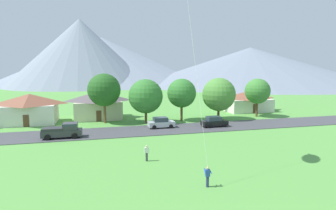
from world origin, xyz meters
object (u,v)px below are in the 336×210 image
(house_left_center, at_px, (30,108))
(tree_far_right, at_px, (182,93))
(tree_center, at_px, (104,90))
(parked_car_black_mid_west, at_px, (214,122))
(tree_left_of_center, at_px, (146,96))
(tree_near_left, at_px, (219,94))
(tree_right_of_center, at_px, (257,91))
(pickup_truck_charcoal_west_side, at_px, (63,131))
(watcher_person, at_px, (147,153))
(house_right_center, at_px, (246,101))
(parked_car_silver_west_end, at_px, (161,123))
(house_leftmost, at_px, (98,104))

(house_left_center, height_order, tree_far_right, tree_far_right)
(tree_center, relative_size, parked_car_black_mid_west, 2.06)
(house_left_center, relative_size, tree_left_of_center, 1.19)
(house_left_center, height_order, tree_near_left, tree_near_left)
(tree_near_left, distance_m, tree_right_of_center, 8.81)
(tree_far_right, distance_m, parked_car_black_mid_west, 8.72)
(pickup_truck_charcoal_west_side, bearing_deg, tree_left_of_center, 31.35)
(tree_center, bearing_deg, watcher_person, -80.81)
(tree_near_left, bearing_deg, pickup_truck_charcoal_west_side, -163.78)
(tree_left_of_center, bearing_deg, tree_right_of_center, 2.42)
(tree_far_right, height_order, watcher_person, tree_far_right)
(house_left_center, bearing_deg, tree_near_left, -8.22)
(house_right_center, bearing_deg, parked_car_silver_west_end, -149.70)
(tree_near_left, relative_size, parked_car_black_mid_west, 1.85)
(house_left_center, distance_m, watcher_person, 29.55)
(house_right_center, xyz_separation_m, tree_left_of_center, (-24.37, -8.44, 2.45))
(tree_left_of_center, xyz_separation_m, pickup_truck_charcoal_west_side, (-12.82, -7.81, -3.64))
(house_leftmost, height_order, tree_far_right, tree_far_right)
(tree_left_of_center, height_order, tree_right_of_center, tree_left_of_center)
(parked_car_black_mid_west, bearing_deg, tree_far_right, 116.63)
(tree_right_of_center, bearing_deg, pickup_truck_charcoal_west_side, -166.07)
(tree_far_right, distance_m, pickup_truck_charcoal_west_side, 21.67)
(tree_right_of_center, distance_m, parked_car_silver_west_end, 22.09)
(tree_far_right, bearing_deg, house_leftmost, 157.04)
(parked_car_silver_west_end, distance_m, watcher_person, 15.97)
(house_right_center, bearing_deg, tree_center, -167.83)
(tree_center, height_order, parked_car_silver_west_end, tree_center)
(tree_near_left, xyz_separation_m, tree_right_of_center, (8.74, 1.03, 0.36))
(tree_center, distance_m, parked_car_silver_west_end, 11.86)
(pickup_truck_charcoal_west_side, bearing_deg, tree_far_right, 23.32)
(tree_left_of_center, xyz_separation_m, parked_car_black_mid_west, (10.17, -6.23, -3.83))
(parked_car_silver_west_end, relative_size, watcher_person, 2.52)
(house_leftmost, height_order, tree_center, tree_center)
(house_right_center, relative_size, watcher_person, 6.28)
(house_left_center, bearing_deg, tree_far_right, -8.88)
(pickup_truck_charcoal_west_side, bearing_deg, house_left_center, 118.08)
(house_right_center, distance_m, tree_near_left, 13.84)
(parked_car_black_mid_west, relative_size, pickup_truck_charcoal_west_side, 0.81)
(house_leftmost, xyz_separation_m, pickup_truck_charcoal_west_side, (-4.84, -14.67, -1.64))
(house_right_center, bearing_deg, tree_near_left, -141.24)
(house_leftmost, distance_m, parked_car_black_mid_west, 22.45)
(parked_car_black_mid_west, bearing_deg, parked_car_silver_west_end, 170.97)
(house_right_center, distance_m, parked_car_silver_west_end, 26.41)
(house_leftmost, height_order, tree_near_left, tree_near_left)
(tree_left_of_center, bearing_deg, pickup_truck_charcoal_west_side, -148.65)
(pickup_truck_charcoal_west_side, bearing_deg, house_leftmost, 71.74)
(house_leftmost, relative_size, watcher_person, 5.54)
(house_leftmost, distance_m, tree_center, 6.12)
(tree_near_left, relative_size, parked_car_silver_west_end, 1.85)
(tree_center, bearing_deg, tree_right_of_center, -1.43)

